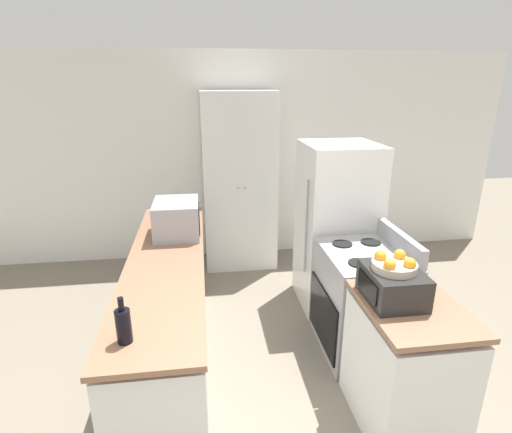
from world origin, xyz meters
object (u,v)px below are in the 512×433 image
object	(u,v)px
pantry_cabinet	(239,182)
refrigerator	(336,227)
stove	(361,301)
microwave	(177,218)
fruit_bowl	(394,264)
wine_bottle	(123,325)
toaster_oven	(392,285)

from	to	relation	value
pantry_cabinet	refrigerator	size ratio (longest dim) A/B	1.27
stove	refrigerator	world-z (taller)	refrigerator
stove	microwave	world-z (taller)	microwave
pantry_cabinet	refrigerator	xyz separation A→B (m)	(0.87, -1.09, -0.23)
refrigerator	microwave	size ratio (longest dim) A/B	3.47
pantry_cabinet	refrigerator	distance (m)	1.42
fruit_bowl	microwave	bearing A→B (deg)	136.37
refrigerator	fruit_bowl	xyz separation A→B (m)	(-0.16, -1.52, 0.32)
refrigerator	microwave	xyz separation A→B (m)	(-1.57, -0.18, 0.23)
refrigerator	stove	bearing A→B (deg)	-92.02
pantry_cabinet	microwave	bearing A→B (deg)	-118.48
pantry_cabinet	wine_bottle	size ratio (longest dim) A/B	7.97
stove	refrigerator	size ratio (longest dim) A/B	0.64
pantry_cabinet	toaster_oven	world-z (taller)	pantry_cabinet
fruit_bowl	wine_bottle	bearing A→B (deg)	-172.15
microwave	fruit_bowl	world-z (taller)	fruit_bowl
toaster_oven	fruit_bowl	distance (m)	0.14
stove	toaster_oven	distance (m)	0.92
pantry_cabinet	fruit_bowl	distance (m)	2.71
toaster_oven	fruit_bowl	xyz separation A→B (m)	(-0.00, 0.01, 0.14)
stove	microwave	distance (m)	1.77
microwave	fruit_bowl	bearing A→B (deg)	-43.63
pantry_cabinet	fruit_bowl	xyz separation A→B (m)	(0.72, -2.62, 0.09)
fruit_bowl	refrigerator	bearing A→B (deg)	84.08
refrigerator	wine_bottle	xyz separation A→B (m)	(-1.77, -1.74, 0.17)
pantry_cabinet	toaster_oven	xyz separation A→B (m)	(0.72, -2.62, -0.05)
pantry_cabinet	refrigerator	bearing A→B (deg)	-51.35
wine_bottle	fruit_bowl	size ratio (longest dim) A/B	0.96
wine_bottle	stove	bearing A→B (deg)	28.29
stove	wine_bottle	world-z (taller)	wine_bottle
pantry_cabinet	fruit_bowl	bearing A→B (deg)	-74.67
stove	wine_bottle	bearing A→B (deg)	-151.71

